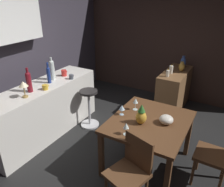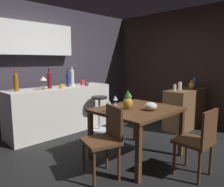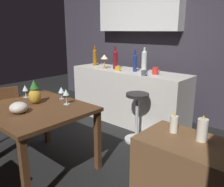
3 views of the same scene
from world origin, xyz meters
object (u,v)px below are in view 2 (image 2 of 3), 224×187
at_px(wine_glass_center, 130,96).
at_px(wine_bottle_amber, 16,81).
at_px(sideboard_cabinet, 185,108).
at_px(wine_glass_right, 115,98).
at_px(cup_slate, 87,84).
at_px(vase_ceramic_blue, 195,83).
at_px(fruit_bowl, 151,106).
at_px(wine_bottle_clear, 72,77).
at_px(pillar_candle_short, 175,88).
at_px(wine_bottle_ruby, 49,79).
at_px(vase_brass, 192,85).
at_px(cup_red, 83,83).
at_px(wine_bottle_cobalt, 68,79).
at_px(chair_by_doorway, 199,140).
at_px(chair_near_window, 105,138).
at_px(counter_lamp, 43,79).
at_px(dining_table, 137,114).
at_px(pineapple_centerpiece, 128,101).
at_px(cup_mustard, 62,86).
at_px(bar_stool, 99,113).
at_px(wine_glass_left, 109,104).
at_px(pillar_candle_tall, 180,86).

relative_size(wine_glass_center, wine_bottle_amber, 0.47).
bearing_deg(sideboard_cabinet, wine_glass_right, 173.85).
distance_m(wine_glass_right, wine_glass_center, 0.24).
distance_m(wine_glass_center, cup_slate, 1.31).
bearing_deg(vase_ceramic_blue, fruit_bowl, -170.87).
distance_m(wine_glass_center, fruit_bowl, 0.52).
bearing_deg(wine_bottle_clear, pillar_candle_short, -49.85).
height_order(wine_bottle_ruby, vase_brass, wine_bottle_ruby).
bearing_deg(cup_red, wine_bottle_amber, 177.52).
height_order(wine_bottle_cobalt, wine_bottle_clear, wine_bottle_clear).
relative_size(cup_red, cup_slate, 1.18).
xyz_separation_m(wine_glass_right, wine_bottle_ruby, (-0.34, 1.39, 0.23)).
relative_size(chair_by_doorway, vase_ceramic_blue, 3.34).
relative_size(chair_by_doorway, wine_bottle_amber, 2.32).
bearing_deg(fruit_bowl, chair_near_window, 169.47).
height_order(fruit_bowl, cup_red, cup_red).
relative_size(sideboard_cabinet, counter_lamp, 4.51).
bearing_deg(dining_table, wine_bottle_ruby, 102.38).
distance_m(wine_glass_right, cup_slate, 1.26).
height_order(wine_glass_center, pineapple_centerpiece, pineapple_centerpiece).
distance_m(fruit_bowl, cup_mustard, 1.87).
bearing_deg(cup_red, wine_glass_center, -98.31).
xyz_separation_m(wine_bottle_clear, counter_lamp, (-0.72, -0.15, -0.00)).
bearing_deg(wine_bottle_clear, wine_glass_center, -89.45).
relative_size(chair_by_doorway, pillar_candle_short, 5.69).
bearing_deg(bar_stool, wine_bottle_cobalt, 130.18).
distance_m(wine_bottle_amber, pillar_candle_short, 2.96).
bearing_deg(cup_slate, chair_by_doorway, -95.46).
bearing_deg(vase_brass, pillar_candle_short, 162.78).
distance_m(bar_stool, pillar_candle_short, 1.59).
distance_m(fruit_bowl, cup_red, 2.04).
relative_size(wine_glass_left, fruit_bowl, 0.88).
bearing_deg(chair_near_window, bar_stool, 50.92).
relative_size(cup_red, vase_ceramic_blue, 0.50).
bearing_deg(vase_brass, wine_glass_left, 179.42).
xyz_separation_m(wine_bottle_ruby, pillar_candle_short, (1.89, -1.53, -0.19)).
height_order(wine_bottle_clear, pillar_candle_tall, wine_bottle_clear).
bearing_deg(wine_glass_center, cup_red, 81.69).
bearing_deg(cup_mustard, sideboard_cabinet, -34.96).
relative_size(wine_bottle_cobalt, wine_bottle_clear, 0.89).
bearing_deg(cup_mustard, dining_table, -82.44).
bearing_deg(wine_bottle_cobalt, cup_slate, -32.54).
bearing_deg(pineapple_centerpiece, pillar_candle_short, 6.07).
bearing_deg(fruit_bowl, wine_glass_center, 75.22).
bearing_deg(pillar_candle_short, wine_bottle_amber, 146.92).
bearing_deg(pillar_candle_tall, wine_glass_left, -176.87).
relative_size(wine_bottle_cobalt, wine_bottle_amber, 0.94).
bearing_deg(wine_bottle_amber, wine_glass_left, -72.64).
bearing_deg(wine_glass_left, vase_ceramic_blue, 0.12).
height_order(dining_table, cup_mustard, cup_mustard).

